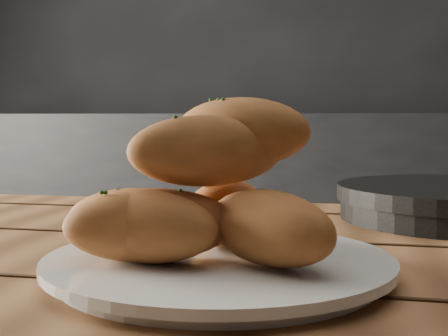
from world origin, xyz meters
TOP-DOWN VIEW (x-y plane):
  - back_wall at (0.00, 2.00)m, footprint 4.00×0.04m
  - counter at (0.00, 1.70)m, footprint 2.80×0.60m
  - plate at (0.28, -0.53)m, footprint 0.29×0.29m
  - bread_rolls at (0.27, -0.53)m, footprint 0.25×0.21m

SIDE VIEW (x-z plane):
  - counter at x=0.00m, z-range 0.00..0.90m
  - plate at x=0.28m, z-range 0.75..0.77m
  - bread_rolls at x=0.27m, z-range 0.75..0.89m
  - back_wall at x=0.00m, z-range 0.00..2.70m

